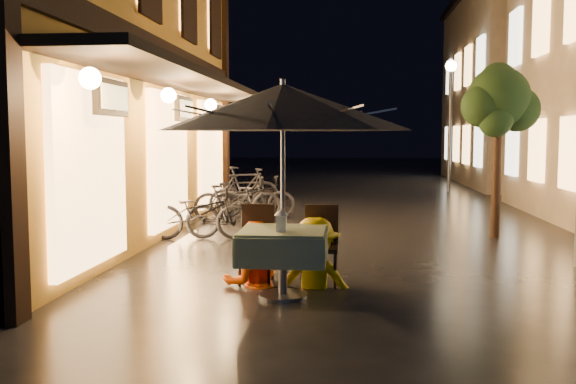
# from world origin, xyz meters

# --- Properties ---
(ground) EXTENTS (90.00, 90.00, 0.00)m
(ground) POSITION_xyz_m (0.00, 0.00, 0.00)
(ground) COLOR black
(ground) RESTS_ON ground
(west_building) EXTENTS (5.90, 11.40, 7.40)m
(west_building) POSITION_xyz_m (-5.72, 4.00, 3.71)
(west_building) COLOR gold
(west_building) RESTS_ON ground
(east_building_far) EXTENTS (7.30, 10.30, 7.30)m
(east_building_far) POSITION_xyz_m (7.49, 18.00, 3.66)
(east_building_far) COLOR #BDA795
(east_building_far) RESTS_ON ground
(street_tree) EXTENTS (1.43, 1.20, 3.15)m
(street_tree) POSITION_xyz_m (2.41, 4.51, 2.42)
(street_tree) COLOR black
(street_tree) RESTS_ON ground
(streetlamp_far) EXTENTS (0.36, 0.36, 4.23)m
(streetlamp_far) POSITION_xyz_m (3.00, 14.00, 2.92)
(streetlamp_far) COLOR #59595E
(streetlamp_far) RESTS_ON ground
(cafe_table) EXTENTS (0.99, 0.99, 0.78)m
(cafe_table) POSITION_xyz_m (-0.95, -0.10, 0.59)
(cafe_table) COLOR #59595E
(cafe_table) RESTS_ON ground
(patio_umbrella) EXTENTS (2.87, 2.87, 2.46)m
(patio_umbrella) POSITION_xyz_m (-0.95, -0.10, 2.15)
(patio_umbrella) COLOR #59595E
(patio_umbrella) RESTS_ON ground
(cafe_chair_left) EXTENTS (0.42, 0.42, 0.97)m
(cafe_chair_left) POSITION_xyz_m (-1.35, 0.63, 0.54)
(cafe_chair_left) COLOR black
(cafe_chair_left) RESTS_ON ground
(cafe_chair_right) EXTENTS (0.42, 0.42, 0.97)m
(cafe_chair_right) POSITION_xyz_m (-0.55, 0.63, 0.54)
(cafe_chair_right) COLOR black
(cafe_chair_right) RESTS_ON ground
(table_lantern) EXTENTS (0.16, 0.16, 0.25)m
(table_lantern) POSITION_xyz_m (-0.95, -0.26, 0.92)
(table_lantern) COLOR white
(table_lantern) RESTS_ON cafe_table
(person_orange) EXTENTS (0.90, 0.80, 1.54)m
(person_orange) POSITION_xyz_m (-1.39, 0.48, 0.77)
(person_orange) COLOR #E34600
(person_orange) RESTS_ON ground
(person_yellow) EXTENTS (1.10, 0.69, 1.64)m
(person_yellow) POSITION_xyz_m (-0.62, 0.48, 0.82)
(person_yellow) COLOR #E1BD00
(person_yellow) RESTS_ON ground
(bicycle_0) EXTENTS (1.86, 0.82, 0.95)m
(bicycle_0) POSITION_xyz_m (-2.83, 3.77, 0.47)
(bicycle_0) COLOR black
(bicycle_0) RESTS_ON ground
(bicycle_1) EXTENTS (1.66, 0.79, 0.96)m
(bicycle_1) POSITION_xyz_m (-2.32, 3.96, 0.48)
(bicycle_1) COLOR black
(bicycle_1) RESTS_ON ground
(bicycle_2) EXTENTS (1.97, 1.12, 0.98)m
(bicycle_2) POSITION_xyz_m (-2.58, 6.15, 0.49)
(bicycle_2) COLOR #222229
(bicycle_2) RESTS_ON ground
(bicycle_3) EXTENTS (1.64, 0.72, 0.95)m
(bicycle_3) POSITION_xyz_m (-2.60, 7.09, 0.48)
(bicycle_3) COLOR black
(bicycle_3) RESTS_ON ground
(bicycle_4) EXTENTS (1.79, 0.65, 0.94)m
(bicycle_4) POSITION_xyz_m (-2.31, 6.88, 0.47)
(bicycle_4) COLOR black
(bicycle_4) RESTS_ON ground
(bicycle_5) EXTENTS (1.82, 1.19, 1.07)m
(bicycle_5) POSITION_xyz_m (-2.81, 8.45, 0.53)
(bicycle_5) COLOR black
(bicycle_5) RESTS_ON ground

